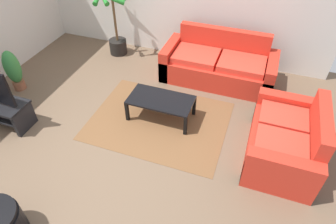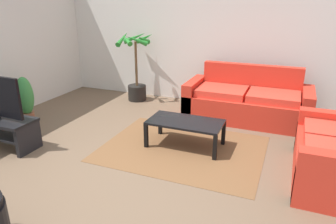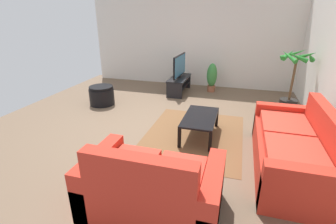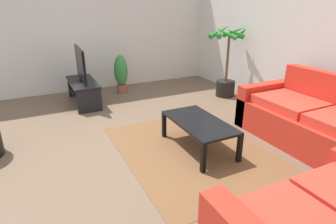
# 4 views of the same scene
# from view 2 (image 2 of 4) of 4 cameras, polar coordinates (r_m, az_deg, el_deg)

# --- Properties ---
(ground_plane) EXTENTS (6.60, 6.60, 0.00)m
(ground_plane) POSITION_cam_2_polar(r_m,az_deg,el_deg) (3.92, -6.20, -10.55)
(ground_plane) COLOR brown
(wall_back) EXTENTS (6.00, 0.06, 2.70)m
(wall_back) POSITION_cam_2_polar(r_m,az_deg,el_deg) (6.21, 6.81, 13.99)
(wall_back) COLOR silver
(wall_back) RESTS_ON ground
(couch_main) EXTENTS (2.07, 0.90, 0.90)m
(couch_main) POSITION_cam_2_polar(r_m,az_deg,el_deg) (5.54, 14.21, 1.68)
(couch_main) COLOR red
(couch_main) RESTS_ON ground
(coffee_table) EXTENTS (1.04, 0.55, 0.38)m
(coffee_table) POSITION_cam_2_polar(r_m,az_deg,el_deg) (4.37, 3.19, -2.22)
(coffee_table) COLOR black
(coffee_table) RESTS_ON ground
(area_rug) EXTENTS (2.20, 1.70, 0.01)m
(area_rug) POSITION_cam_2_polar(r_m,az_deg,el_deg) (4.42, 2.68, -6.62)
(area_rug) COLOR brown
(area_rug) RESTS_ON ground
(potted_palm) EXTENTS (0.69, 0.70, 1.39)m
(potted_palm) POSITION_cam_2_polar(r_m,az_deg,el_deg) (6.40, -5.83, 7.20)
(potted_palm) COLOR black
(potted_palm) RESTS_ON ground
(potted_plant_small) EXTENTS (0.28, 0.28, 0.79)m
(potted_plant_small) POSITION_cam_2_polar(r_m,az_deg,el_deg) (5.72, -24.60, 2.20)
(potted_plant_small) COLOR brown
(potted_plant_small) RESTS_ON ground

